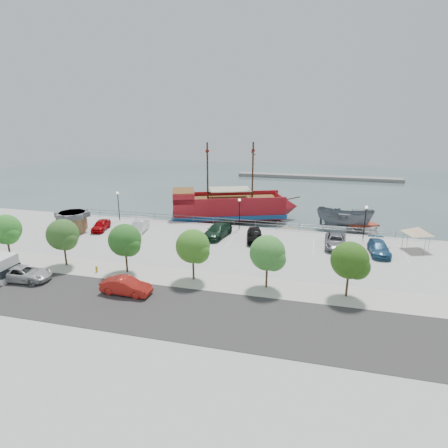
# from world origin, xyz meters

# --- Properties ---
(ground) EXTENTS (160.00, 160.00, 0.00)m
(ground) POSITION_xyz_m (0.00, 0.00, -1.00)
(ground) COLOR #3A4949
(land_slab) EXTENTS (100.00, 58.00, 1.20)m
(land_slab) POSITION_xyz_m (0.00, -21.00, -0.60)
(land_slab) COLOR #A9A9A9
(land_slab) RESTS_ON ground
(street) EXTENTS (100.00, 8.00, 0.04)m
(street) POSITION_xyz_m (0.00, -16.00, 0.01)
(street) COLOR #373433
(street) RESTS_ON land_slab
(sidewalk) EXTENTS (100.00, 4.00, 0.05)m
(sidewalk) POSITION_xyz_m (0.00, -10.00, 0.01)
(sidewalk) COLOR beige
(sidewalk) RESTS_ON land_slab
(seawall_railing) EXTENTS (50.00, 0.06, 1.00)m
(seawall_railing) POSITION_xyz_m (0.00, 7.80, 0.53)
(seawall_railing) COLOR slate
(seawall_railing) RESTS_ON land_slab
(far_shore) EXTENTS (40.00, 3.00, 0.80)m
(far_shore) POSITION_xyz_m (10.00, 55.00, -0.60)
(far_shore) COLOR gray
(far_shore) RESTS_ON ground
(pirate_ship) EXTENTS (20.21, 11.84, 12.56)m
(pirate_ship) POSITION_xyz_m (-1.83, 13.99, 1.10)
(pirate_ship) COLOR maroon
(pirate_ship) RESTS_ON ground
(patrol_boat) EXTENTS (8.30, 4.33, 3.06)m
(patrol_boat) POSITION_xyz_m (14.02, 12.80, 0.53)
(patrol_boat) COLOR slate
(patrol_boat) RESTS_ON ground
(speedboat) EXTENTS (7.24, 8.00, 1.36)m
(speedboat) POSITION_xyz_m (16.67, 12.32, -0.32)
(speedboat) COLOR silver
(speedboat) RESTS_ON ground
(dock_west) EXTENTS (7.85, 4.72, 0.43)m
(dock_west) POSITION_xyz_m (-14.67, 9.20, -0.78)
(dock_west) COLOR gray
(dock_west) RESTS_ON ground
(dock_mid) EXTENTS (7.51, 4.38, 0.41)m
(dock_mid) POSITION_xyz_m (8.78, 9.20, -0.79)
(dock_mid) COLOR slate
(dock_mid) RESTS_ON ground
(dock_east) EXTENTS (6.50, 3.12, 0.36)m
(dock_east) POSITION_xyz_m (14.73, 9.20, -0.82)
(dock_east) COLOR gray
(dock_east) RESTS_ON ground
(shed) EXTENTS (4.22, 4.22, 2.69)m
(shed) POSITION_xyz_m (-21.20, 0.15, 1.43)
(shed) COLOR brown
(shed) RESTS_ON land_slab
(canopy_tent) EXTENTS (5.02, 5.02, 3.15)m
(canopy_tent) POSITION_xyz_m (21.50, 4.01, 2.74)
(canopy_tent) COLOR slate
(canopy_tent) RESTS_ON land_slab
(street_van) EXTENTS (5.28, 2.83, 1.41)m
(street_van) POSITION_xyz_m (-16.53, -14.10, 0.71)
(street_van) COLOR #B7B7B7
(street_van) RESTS_ON street
(street_sedan) EXTENTS (4.57, 1.73, 1.49)m
(street_sedan) POSITION_xyz_m (-5.82, -14.24, 0.74)
(street_sedan) COLOR #B21F17
(street_sedan) RESTS_ON street
(fire_hydrant) EXTENTS (0.23, 0.23, 0.67)m
(fire_hydrant) POSITION_xyz_m (-10.94, -10.80, 0.36)
(fire_hydrant) COLOR #C19614
(fire_hydrant) RESTS_ON sidewalk
(lamp_post_left) EXTENTS (0.36, 0.36, 4.28)m
(lamp_post_left) POSITION_xyz_m (-18.00, 6.50, 2.94)
(lamp_post_left) COLOR black
(lamp_post_left) RESTS_ON land_slab
(lamp_post_mid) EXTENTS (0.36, 0.36, 4.28)m
(lamp_post_mid) POSITION_xyz_m (0.00, 6.50, 2.94)
(lamp_post_mid) COLOR black
(lamp_post_mid) RESTS_ON land_slab
(lamp_post_right) EXTENTS (0.36, 0.36, 4.28)m
(lamp_post_right) POSITION_xyz_m (16.00, 6.50, 2.94)
(lamp_post_right) COLOR black
(lamp_post_right) RESTS_ON land_slab
(tree_a) EXTENTS (3.30, 3.20, 5.00)m
(tree_a) POSITION_xyz_m (-21.85, -10.07, 3.30)
(tree_a) COLOR #473321
(tree_a) RESTS_ON sidewalk
(tree_b) EXTENTS (3.30, 3.20, 5.00)m
(tree_b) POSITION_xyz_m (-14.85, -10.07, 3.30)
(tree_b) COLOR #473321
(tree_b) RESTS_ON sidewalk
(tree_c) EXTENTS (3.30, 3.20, 5.00)m
(tree_c) POSITION_xyz_m (-7.85, -10.07, 3.30)
(tree_c) COLOR #473321
(tree_c) RESTS_ON sidewalk
(tree_d) EXTENTS (3.30, 3.20, 5.00)m
(tree_d) POSITION_xyz_m (-0.85, -10.07, 3.30)
(tree_d) COLOR #473321
(tree_d) RESTS_ON sidewalk
(tree_e) EXTENTS (3.30, 3.20, 5.00)m
(tree_e) POSITION_xyz_m (6.15, -10.07, 3.30)
(tree_e) COLOR #473321
(tree_e) RESTS_ON sidewalk
(tree_f) EXTENTS (3.30, 3.20, 5.00)m
(tree_f) POSITION_xyz_m (13.15, -10.07, 3.30)
(tree_f) COLOR #473321
(tree_f) RESTS_ON sidewalk
(parked_car_a) EXTENTS (2.42, 4.34, 1.40)m
(parked_car_a) POSITION_xyz_m (-18.03, 1.59, 0.70)
(parked_car_a) COLOR #A90309
(parked_car_a) RESTS_ON land_slab
(parked_car_b) EXTENTS (2.14, 4.64, 1.47)m
(parked_car_b) POSITION_xyz_m (-12.58, 1.92, 0.74)
(parked_car_b) COLOR silver
(parked_car_b) RESTS_ON land_slab
(parked_car_d) EXTENTS (3.32, 5.94, 1.63)m
(parked_car_d) POSITION_xyz_m (-2.04, 2.72, 0.81)
(parked_car_d) COLOR black
(parked_car_d) RESTS_ON land_slab
(parked_car_e) EXTENTS (2.66, 4.89, 1.58)m
(parked_car_e) POSITION_xyz_m (2.80, 2.25, 0.79)
(parked_car_e) COLOR black
(parked_car_e) RESTS_ON land_slab
(parked_car_g) EXTENTS (2.51, 5.30, 1.46)m
(parked_car_g) POSITION_xyz_m (12.48, 2.47, 0.73)
(parked_car_g) COLOR slate
(parked_car_g) RESTS_ON land_slab
(parked_car_h) EXTENTS (2.26, 5.01, 1.42)m
(parked_car_h) POSITION_xyz_m (17.16, 1.39, 0.71)
(parked_car_h) COLOR #27537A
(parked_car_h) RESTS_ON land_slab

